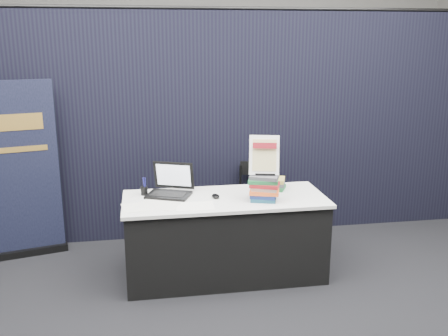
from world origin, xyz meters
TOP-DOWN VIEW (x-y plane):
  - floor at (0.00, 0.00)m, footprint 8.00×8.00m
  - wall_back at (0.00, 4.00)m, footprint 8.00×0.02m
  - drape_partition at (0.00, 1.60)m, footprint 6.00×0.08m
  - display_table at (0.00, 0.55)m, footprint 1.80×0.75m
  - laptop at (-0.49, 0.72)m, footprint 0.45×0.43m
  - mouse at (-0.08, 0.55)m, footprint 0.07×0.11m
  - brochure_left at (-0.73, 0.41)m, footprint 0.37×0.28m
  - brochure_mid at (-0.59, 0.43)m, footprint 0.41×0.36m
  - brochure_right at (-0.29, 0.35)m, footprint 0.33×0.24m
  - pen_cup at (-0.71, 0.74)m, footprint 0.07×0.07m
  - book_stack_tall at (0.33, 0.41)m, footprint 0.29×0.25m
  - book_stack_short at (0.48, 0.75)m, footprint 0.29×0.26m
  - info_sign at (0.33, 0.45)m, footprint 0.27×0.16m
  - pullup_banner at (-1.88, 1.31)m, footprint 0.74×0.27m
  - stacking_chair at (0.50, 1.30)m, footprint 0.43×0.43m

SIDE VIEW (x-z plane):
  - floor at x=0.00m, z-range 0.00..0.00m
  - display_table at x=0.00m, z-range 0.00..0.75m
  - stacking_chair at x=0.50m, z-range 0.05..0.89m
  - brochure_right at x=-0.29m, z-range 0.75..0.75m
  - brochure_left at x=-0.73m, z-range 0.75..0.75m
  - brochure_mid at x=-0.59m, z-range 0.75..0.75m
  - mouse at x=-0.08m, z-range 0.75..0.78m
  - pullup_banner at x=-1.88m, z-range -0.10..1.65m
  - pen_cup at x=-0.71m, z-range 0.75..0.83m
  - book_stack_short at x=0.48m, z-range 0.75..0.85m
  - laptop at x=-0.49m, z-range 0.67..0.96m
  - book_stack_tall at x=0.33m, z-range 0.75..0.98m
  - info_sign at x=0.33m, z-range 0.97..1.32m
  - drape_partition at x=0.00m, z-range 0.00..2.40m
  - wall_back at x=0.00m, z-range 0.00..3.50m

